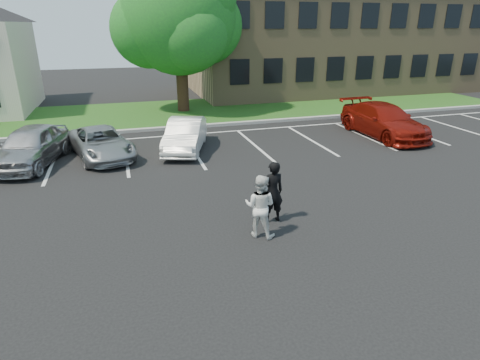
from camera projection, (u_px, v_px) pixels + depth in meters
name	position (u px, v px, depth m)	size (l,w,h in m)	color
ground_plane	(251.00, 240.00, 10.16)	(90.00, 90.00, 0.00)	black
curb	(179.00, 127.00, 20.83)	(40.00, 0.30, 0.15)	gray
grass_strip	(169.00, 113.00, 24.41)	(44.00, 8.00, 0.08)	#124E10
stall_lines	(219.00, 142.00, 18.51)	(34.00, 5.36, 0.01)	silver
office_building	(332.00, 36.00, 32.02)	(22.40, 10.40, 8.30)	#8E7552
tree	(180.00, 19.00, 23.08)	(7.80, 7.20, 8.80)	black
man_black_suit	(273.00, 192.00, 10.82)	(0.63, 0.41, 1.73)	black
man_white_shirt	(260.00, 206.00, 10.07)	(0.80, 0.63, 1.65)	silver
car_silver_west	(31.00, 146.00, 15.32)	(1.77, 4.39, 1.49)	#A5A5AA
car_silver_minivan	(101.00, 143.00, 16.24)	(1.96, 4.26, 1.18)	#999B9F
car_white_sedan	(185.00, 135.00, 17.12)	(1.41, 4.05, 1.33)	silver
car_red_compact	(384.00, 120.00, 19.28)	(2.13, 5.24, 1.52)	maroon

